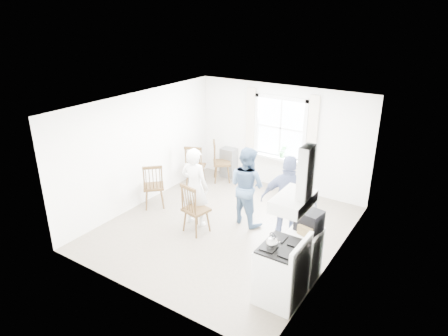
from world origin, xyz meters
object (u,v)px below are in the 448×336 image
gas_stove (281,272)px  windsor_chair_c (153,182)px  windsor_chair_a (194,162)px  person_right (288,201)px  stereo_stack (309,221)px  windsor_chair_b (191,204)px  person_left (195,187)px  low_cabinet (303,254)px  person_mid (247,186)px

gas_stove → windsor_chair_c: (-3.73, 1.19, 0.17)m
windsor_chair_a → person_right: bearing=-20.6°
stereo_stack → windsor_chair_b: (-2.45, 0.05, -0.41)m
stereo_stack → windsor_chair_a: size_ratio=0.40×
windsor_chair_a → person_left: 1.94m
windsor_chair_b → windsor_chair_c: bearing=163.8°
low_cabinet → stereo_stack: stereo_stack is taller
windsor_chair_a → person_mid: 2.22m
gas_stove → windsor_chair_a: size_ratio=1.02×
gas_stove → windsor_chair_c: gas_stove is taller
person_left → stereo_stack: bearing=166.4°
windsor_chair_a → person_left: size_ratio=0.64×
windsor_chair_c → person_mid: (2.06, 0.61, 0.19)m
person_left → person_mid: 1.08m
person_left → windsor_chair_c: bearing=-7.0°
stereo_stack → windsor_chair_b: size_ratio=0.40×
stereo_stack → person_left: size_ratio=0.26×
person_left → person_right: size_ratio=0.94×
windsor_chair_c → person_right: bearing=5.8°
stereo_stack → windsor_chair_a: (-3.81, 1.93, -0.41)m
stereo_stack → person_left: person_left is taller
windsor_chair_a → person_left: person_left is taller
low_cabinet → windsor_chair_a: (-3.78, 1.98, 0.22)m
windsor_chair_b → person_mid: person_mid is taller
stereo_stack → person_mid: 2.08m
gas_stove → windsor_chair_a: bearing=144.2°
gas_stove → person_mid: bearing=132.8°
windsor_chair_b → windsor_chair_c: 1.44m
stereo_stack → windsor_chair_c: size_ratio=0.40×
low_cabinet → person_right: bearing=129.7°
person_left → person_right: 1.96m
windsor_chair_a → person_mid: bearing=-23.2°
low_cabinet → person_mid: person_mid is taller
windsor_chair_c → person_mid: size_ratio=0.64×
windsor_chair_a → person_left: (1.18, -1.53, 0.18)m
person_left → low_cabinet: bearing=165.3°
stereo_stack → person_right: 1.06m
person_left → person_right: (1.92, 0.36, 0.05)m
windsor_chair_b → person_left: size_ratio=0.64×
low_cabinet → windsor_chair_c: windsor_chair_c is taller
gas_stove → person_left: 2.80m
windsor_chair_a → person_right: person_right is taller
person_mid → windsor_chair_c: bearing=29.3°
stereo_stack → person_left: bearing=171.3°
low_cabinet → person_mid: (-1.74, 1.10, 0.39)m
stereo_stack → windsor_chair_c: (-3.83, 0.45, -0.42)m
windsor_chair_a → person_right: (3.10, -1.17, 0.23)m
gas_stove → person_right: (-0.60, 1.51, 0.42)m
stereo_stack → person_left: 2.67m
gas_stove → windsor_chair_a: (-3.71, 2.68, 0.18)m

